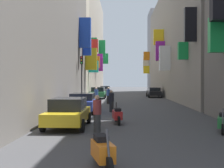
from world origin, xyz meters
name	(u,v)px	position (x,y,z in m)	size (l,w,h in m)	color
ground_plane	(129,100)	(0.00, 30.00, 0.00)	(140.00, 140.00, 0.00)	#424244
building_left_mid_a	(64,27)	(-7.97, 31.41, 9.03)	(7.25, 3.17, 18.11)	#BCB29E
building_left_mid_b	(81,44)	(-7.99, 46.50, 8.87)	(7.26, 27.01, 17.75)	#9E9384
building_right_mid_c	(186,43)	(7.99, 35.48, 7.55)	(7.40, 35.40, 15.10)	gray
building_right_far	(163,52)	(7.98, 56.60, 8.45)	(7.26, 6.80, 16.92)	gray
parked_car_yellow	(68,112)	(-3.52, 11.05, 0.76)	(1.98, 3.92, 1.45)	gold
parked_car_grey	(105,90)	(-3.54, 42.92, 0.76)	(1.89, 4.08, 1.43)	slate
parked_car_blue	(83,102)	(-3.67, 17.30, 0.75)	(2.00, 4.01, 1.42)	navy
parked_car_green	(98,93)	(-3.90, 33.26, 0.77)	(2.02, 3.95, 1.49)	#236638
parked_car_black	(154,92)	(3.74, 36.41, 0.73)	(1.90, 4.28, 1.38)	black
scooter_red	(117,115)	(-1.06, 12.36, 0.46)	(0.59, 1.98, 1.13)	red
scooter_orange	(103,151)	(-1.34, 4.59, 0.46)	(0.75, 1.82, 1.13)	orange
scooter_green	(223,122)	(3.77, 9.91, 0.46)	(0.83, 1.88, 1.13)	#287F3D
pedestrian_crossing	(108,95)	(-2.16, 25.22, 0.83)	(0.53, 0.53, 1.67)	black
pedestrian_near_left	(96,96)	(-3.21, 23.20, 0.86)	(0.40, 0.40, 1.73)	#3B3B3B
pedestrian_near_right	(97,114)	(-1.93, 9.67, 0.84)	(0.49, 0.49, 1.69)	#383838
pedestrian_mid_street	(111,101)	(-1.58, 17.77, 0.81)	(0.39, 0.39, 1.63)	#252525
traffic_light_near_corner	(82,72)	(-4.59, 23.20, 3.13)	(0.26, 0.34, 4.63)	#2D2D2D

